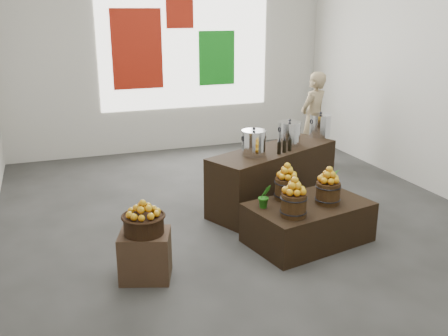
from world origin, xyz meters
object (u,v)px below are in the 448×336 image
object	(u,v)px
counter	(273,178)
shopper	(313,119)
crate	(145,255)
stock_pot_right	(320,126)
wicker_basket	(144,225)
stock_pot_left	(254,144)
stock_pot_center	(289,134)
display_table	(308,222)

from	to	relation	value
counter	shopper	bearing A→B (deg)	22.26
crate	stock_pot_right	distance (m)	3.51
wicker_basket	stock_pot_left	world-z (taller)	stock_pot_left
stock_pot_left	stock_pot_right	xyz separation A→B (m)	(1.30, 0.58, 0.00)
counter	stock_pot_left	xyz separation A→B (m)	(-0.37, -0.16, 0.55)
stock_pot_right	shopper	size ratio (longest dim) A/B	0.19
stock_pot_center	stock_pot_right	bearing A→B (deg)	24.18
stock_pot_left	crate	bearing A→B (deg)	-144.94
stock_pot_left	shopper	size ratio (longest dim) A/B	0.19
display_table	shopper	distance (m)	3.16
crate	display_table	distance (m)	1.94
display_table	stock_pot_left	distance (m)	1.25
display_table	stock_pot_right	size ratio (longest dim) A/B	4.47
crate	wicker_basket	bearing A→B (deg)	0.00
crate	stock_pot_left	distance (m)	2.14
stock_pot_center	display_table	bearing A→B (deg)	-106.47
display_table	crate	bearing A→B (deg)	173.78
display_table	stock_pot_left	bearing A→B (deg)	94.13
stock_pot_left	stock_pot_center	distance (m)	0.71
crate	stock_pot_center	distance (m)	2.82
crate	display_table	xyz separation A→B (m)	(1.93, 0.18, -0.01)
display_table	stock_pot_center	world-z (taller)	stock_pot_center
crate	counter	size ratio (longest dim) A/B	0.25
display_table	wicker_basket	bearing A→B (deg)	173.78
display_table	stock_pot_center	distance (m)	1.51
crate	shopper	size ratio (longest dim) A/B	0.31
stock_pot_center	shopper	xyz separation A→B (m)	(1.19, 1.42, -0.16)
counter	stock_pot_right	bearing A→B (deg)	-0.00
counter	stock_pot_left	world-z (taller)	stock_pot_left
counter	wicker_basket	bearing A→B (deg)	-170.92
stock_pot_left	stock_pot_right	size ratio (longest dim) A/B	1.00
crate	stock_pot_left	world-z (taller)	stock_pot_left
crate	display_table	world-z (taller)	crate
counter	stock_pot_right	size ratio (longest dim) A/B	6.47
crate	shopper	xyz separation A→B (m)	(3.49, 2.87, 0.55)
crate	shopper	bearing A→B (deg)	39.44
stock_pot_left	shopper	bearing A→B (deg)	42.97
crate	stock_pot_right	bearing A→B (deg)	30.56
stock_pot_center	stock_pot_right	size ratio (longest dim) A/B	1.00
display_table	counter	bearing A→B (deg)	73.87
shopper	stock_pot_right	bearing A→B (deg)	37.95
stock_pot_right	shopper	bearing A→B (deg)	64.60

